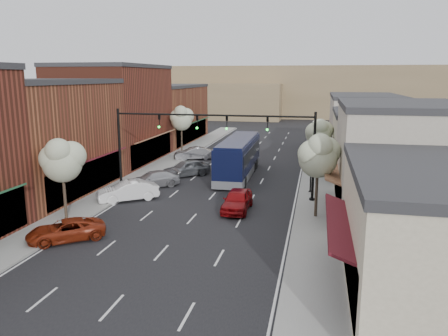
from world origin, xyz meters
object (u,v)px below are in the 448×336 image
Objects in this scene: signal_mast_right at (283,142)px; tree_right_far at (319,132)px; coach_bus at (239,157)px; parked_car_c at (153,179)px; parked_car_b at (128,191)px; parked_car_e at (193,153)px; red_hatchback at (237,200)px; lamp_post_far at (314,132)px; tree_left_near at (62,159)px; tree_left_far at (181,118)px; parked_car_a at (66,230)px; tree_right_near at (319,155)px; lamp_post_near at (311,158)px; signal_mast_left at (146,138)px; parked_car_d at (187,168)px.

signal_mast_right reaches higher than tree_right_far.
coach_bus reaches higher than parked_car_c.
parked_car_b is (-7.00, -10.17, -1.16)m from coach_bus.
parked_car_b is 1.06× the size of parked_car_e.
signal_mast_right is 9.32m from coach_bus.
red_hatchback reaches higher than parked_car_e.
lamp_post_far is 0.36× the size of coach_bus.
tree_right_far is 8.99m from coach_bus.
tree_left_far is (-0.00, 26.00, 0.38)m from tree_left_near.
tree_left_far is 1.30× the size of parked_car_b.
parked_car_a is (2.05, -3.34, -3.60)m from tree_left_near.
parked_car_a is at bearing -24.79° from parked_car_e.
tree_right_near is 14.04m from coach_bus.
tree_left_far is 29.68m from parked_car_a.
tree_right_near is at bearing 78.75° from parked_car_a.
parked_car_a is (-7.00, -18.91, -1.32)m from coach_bus.
parked_car_b is (-14.00, -5.16, -2.23)m from lamp_post_near.
red_hatchback is (10.95, 4.62, -3.44)m from tree_left_near.
tree_right_near is 0.97× the size of tree_left_far.
lamp_post_far reaches higher than red_hatchback.
parked_car_e is (-14.31, 3.18, -3.26)m from tree_right_far.
lamp_post_near is 0.99× the size of parked_car_a.
signal_mast_left reaches higher than parked_car_b.
parked_car_b is at bearing -25.03° from parked_car_e.
parked_car_a is (-11.82, -11.39, -4.00)m from signal_mast_right.
tree_right_far reaches higher than parked_car_c.
lamp_post_far is (13.42, 20.00, -1.62)m from signal_mast_left.
tree_left_near is at bearing -50.69° from parked_car_c.
red_hatchback is at bearing -10.84° from parked_car_d.
tree_left_near is 0.46× the size of coach_bus.
parked_car_d reaches higher than parked_car_c.
tree_right_near reaches higher than coach_bus.
parked_car_d reaches higher than red_hatchback.
tree_left_near is 1.20× the size of parked_car_b.
coach_bus is at bearing 17.35° from parked_car_e.
lamp_post_far is 14.35m from coach_bus.
tree_right_near reaches higher than lamp_post_near.
parked_car_d is (-12.55, 10.63, -3.65)m from tree_right_near.
tree_left_near is at bearing -29.91° from parked_car_e.
lamp_post_far reaches higher than coach_bus.
parked_car_d is (-12.55, -5.37, -3.19)m from tree_right_far.
tree_right_near is 15.82m from parked_car_c.
tree_right_near reaches higher than red_hatchback.
tree_left_far is (-13.87, 17.95, -0.02)m from signal_mast_right.
coach_bus reaches higher than red_hatchback.
tree_left_near is 32.35m from lamp_post_far.
parked_car_d is at bearing 131.40° from parked_car_b.
tree_left_far is 1.38× the size of lamp_post_far.
lamp_post_near is 13.85m from parked_car_c.
lamp_post_far is at bearing 85.22° from parked_car_e.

